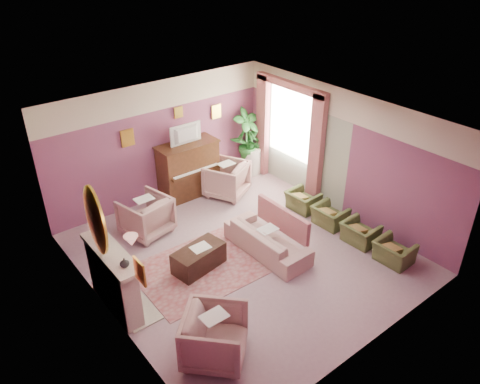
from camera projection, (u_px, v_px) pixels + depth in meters
floor at (243, 254)px, 9.29m from camera, size 5.50×6.00×0.01m
ceiling at (243, 121)px, 7.89m from camera, size 5.50×6.00×0.01m
wall_back at (160, 142)px, 10.63m from camera, size 5.50×0.02×2.80m
wall_front at (377, 277)px, 6.55m from camera, size 5.50×0.02×2.80m
wall_left at (102, 249)px, 7.11m from camera, size 0.02×6.00×2.80m
wall_right at (342, 154)px, 10.07m from camera, size 0.02×6.00×2.80m
picture_rail_band at (157, 96)px, 10.09m from camera, size 5.50×0.01×0.65m
stripe_panel at (298, 148)px, 11.11m from camera, size 0.01×3.00×2.15m
fireplace_surround at (114, 281)px, 7.75m from camera, size 0.30×1.40×1.10m
fireplace_inset at (120, 286)px, 7.88m from camera, size 0.18×0.72×0.68m
fire_ember at (124, 293)px, 7.99m from camera, size 0.06×0.54×0.10m
mantel_shelf at (111, 253)px, 7.49m from camera, size 0.40×1.55×0.07m
hearth at (128, 300)px, 8.13m from camera, size 0.55×1.50×0.02m
mirror_frame at (96, 220)px, 7.07m from camera, size 0.04×0.72×1.20m
mirror_glass at (97, 220)px, 7.08m from camera, size 0.01×0.60×1.06m
sconce_shade at (131, 241)px, 6.31m from camera, size 0.20×0.20×0.16m
piano at (188, 170)px, 11.05m from camera, size 1.40×0.60×1.30m
piano_keyshelf at (197, 173)px, 10.78m from camera, size 1.30×0.12×0.06m
piano_keys at (197, 171)px, 10.76m from camera, size 1.20×0.08×0.02m
piano_top at (187, 144)px, 10.73m from camera, size 1.45×0.65×0.04m
television at (187, 133)px, 10.55m from camera, size 0.80×0.12×0.48m
print_back_left at (128, 138)px, 10.01m from camera, size 0.30×0.03×0.38m
print_back_right at (216, 112)px, 11.25m from camera, size 0.26×0.03×0.34m
print_back_mid at (178, 112)px, 10.57m from camera, size 0.22×0.03×0.26m
print_left_wall at (140, 272)px, 6.15m from camera, size 0.03×0.28×0.36m
window_blind at (291, 121)px, 10.95m from camera, size 0.03×1.40×1.80m
curtain_left at (316, 150)px, 10.48m from camera, size 0.16×0.34×2.60m
curtain_right at (263, 126)px, 11.73m from camera, size 0.16×0.34×2.60m
pelmet at (291, 85)px, 10.48m from camera, size 0.16×2.20×0.16m
mantel_plant at (95, 229)px, 7.78m from camera, size 0.16×0.16×0.28m
mantel_vase at (124, 263)px, 7.10m from camera, size 0.16×0.16×0.16m
area_rug at (204, 267)px, 8.93m from camera, size 2.55×1.86×0.01m
coffee_table at (199, 258)px, 8.81m from camera, size 1.07×0.65×0.45m
table_paper at (200, 247)px, 8.72m from camera, size 0.35×0.28×0.01m
sofa at (267, 236)px, 9.18m from camera, size 0.63×1.88×0.76m
sofa_throw at (283, 219)px, 9.28m from camera, size 0.09×1.42×0.52m
floral_armchair_left at (146, 214)px, 9.71m from camera, size 0.89×0.89×0.93m
floral_armchair_right at (226, 177)px, 11.12m from camera, size 0.89×0.89×0.93m
floral_armchair_front at (215, 334)px, 6.86m from camera, size 0.89×0.89×0.93m
olive_chair_a at (394, 249)px, 8.93m from camera, size 0.49×0.69×0.60m
olive_chair_b at (360, 230)px, 9.49m from camera, size 0.49×0.69×0.60m
olive_chair_c at (330, 213)px, 10.05m from camera, size 0.49×0.69×0.60m
olive_chair_d at (303, 198)px, 10.61m from camera, size 0.49×0.69×0.60m
side_table at (251, 160)px, 12.20m from camera, size 0.52×0.52×0.70m
side_plant_big at (251, 142)px, 11.94m from camera, size 0.30×0.30×0.34m
side_plant_small at (257, 143)px, 11.95m from camera, size 0.16×0.16×0.28m
palm_pot at (246, 168)px, 12.21m from camera, size 0.34×0.34×0.34m
palm_plant at (247, 136)px, 11.77m from camera, size 0.76×0.76×1.44m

